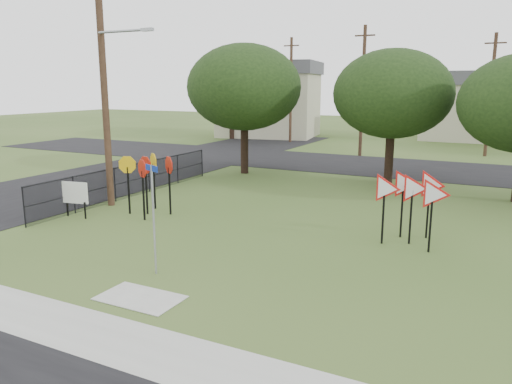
% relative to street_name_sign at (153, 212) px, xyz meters
% --- Properties ---
extents(ground, '(140.00, 140.00, 0.00)m').
position_rel_street_name_sign_xyz_m(ground, '(0.67, 0.93, -1.70)').
color(ground, '#36501E').
extents(sidewalk, '(30.00, 1.60, 0.02)m').
position_rel_street_name_sign_xyz_m(sidewalk, '(0.67, -3.27, -1.69)').
color(sidewalk, '#9D9E96').
rests_on(sidewalk, ground).
extents(planting_strip, '(30.00, 0.80, 0.02)m').
position_rel_street_name_sign_xyz_m(planting_strip, '(0.67, -4.47, -1.69)').
color(planting_strip, '#36501E').
rests_on(planting_strip, ground).
extents(street_left, '(8.00, 50.00, 0.02)m').
position_rel_street_name_sign_xyz_m(street_left, '(-11.33, 10.93, -1.69)').
color(street_left, black).
rests_on(street_left, ground).
extents(street_far, '(60.00, 8.00, 0.02)m').
position_rel_street_name_sign_xyz_m(street_far, '(0.67, 20.93, -1.69)').
color(street_far, black).
rests_on(street_far, ground).
extents(curb_pad, '(2.00, 1.20, 0.02)m').
position_rel_street_name_sign_xyz_m(curb_pad, '(0.67, -1.47, -1.69)').
color(curb_pad, '#9D9E96').
rests_on(curb_pad, ground).
extents(street_name_sign, '(0.57, 0.26, 2.96)m').
position_rel_street_name_sign_xyz_m(street_name_sign, '(0.00, 0.00, 0.00)').
color(street_name_sign, '#95999E').
rests_on(street_name_sign, ground).
extents(stop_sign_cluster, '(2.14, 1.98, 2.32)m').
position_rel_street_name_sign_xyz_m(stop_sign_cluster, '(-4.23, 4.98, 0.03)').
color(stop_sign_cluster, black).
rests_on(stop_sign_cluster, ground).
extents(yield_sign_cluster, '(2.49, 1.66, 2.32)m').
position_rel_street_name_sign_xyz_m(yield_sign_cluster, '(5.58, 5.87, 0.01)').
color(yield_sign_cluster, black).
rests_on(yield_sign_cluster, ground).
extents(info_board, '(1.10, 0.24, 1.39)m').
position_rel_street_name_sign_xyz_m(info_board, '(-6.40, 3.29, -0.78)').
color(info_board, black).
rests_on(info_board, ground).
extents(utility_pole_main, '(3.55, 0.33, 10.00)m').
position_rel_street_name_sign_xyz_m(utility_pole_main, '(-6.56, 5.43, 3.51)').
color(utility_pole_main, '#462F20').
rests_on(utility_pole_main, ground).
extents(far_pole_a, '(1.40, 0.24, 9.00)m').
position_rel_street_name_sign_xyz_m(far_pole_a, '(-1.33, 24.93, 2.90)').
color(far_pole_a, '#462F20').
rests_on(far_pole_a, ground).
extents(far_pole_b, '(1.40, 0.24, 8.50)m').
position_rel_street_name_sign_xyz_m(far_pole_b, '(6.67, 28.93, 2.65)').
color(far_pole_b, '#462F20').
rests_on(far_pole_b, ground).
extents(far_pole_c, '(1.40, 0.24, 9.00)m').
position_rel_street_name_sign_xyz_m(far_pole_c, '(-9.33, 30.93, 2.90)').
color(far_pole_c, '#462F20').
rests_on(far_pole_c, ground).
extents(fence_run, '(0.05, 11.55, 1.50)m').
position_rel_street_name_sign_xyz_m(fence_run, '(-6.93, 7.18, -0.92)').
color(fence_run, black).
rests_on(fence_run, ground).
extents(house_left, '(10.58, 8.88, 7.20)m').
position_rel_street_name_sign_xyz_m(house_left, '(-13.33, 34.93, 1.95)').
color(house_left, '#B9B595').
rests_on(house_left, ground).
extents(house_mid, '(8.40, 8.40, 6.20)m').
position_rel_street_name_sign_xyz_m(house_mid, '(4.67, 40.93, 1.45)').
color(house_mid, '#B9B595').
rests_on(house_mid, ground).
extents(tree_near_left, '(6.40, 6.40, 7.27)m').
position_rel_street_name_sign_xyz_m(tree_near_left, '(-5.33, 14.93, 3.16)').
color(tree_near_left, black).
rests_on(tree_near_left, ground).
extents(tree_near_mid, '(6.00, 6.00, 6.80)m').
position_rel_street_name_sign_xyz_m(tree_near_mid, '(2.67, 15.93, 2.84)').
color(tree_near_mid, black).
rests_on(tree_near_mid, ground).
extents(tree_far_left, '(6.80, 6.80, 7.73)m').
position_rel_street_name_sign_xyz_m(tree_far_left, '(-15.33, 30.93, 3.47)').
color(tree_far_left, black).
rests_on(tree_far_left, ground).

